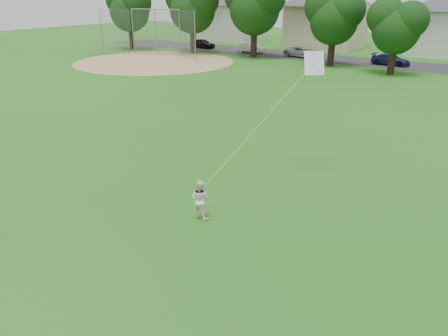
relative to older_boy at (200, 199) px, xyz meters
The scene contains 9 objects.
ground 2.66m from the older_boy, 116.46° to the right, with size 160.00×160.00×0.00m, color #235E15.
street 39.73m from the older_boy, 91.64° to the left, with size 90.00×7.00×0.01m, color #2D2D30.
dirt_infield 37.39m from the older_boy, 136.55° to the left, with size 18.00×18.00×0.02m, color #9E7F51.
older_boy is the anchor object (origin of this frame).
kite 3.79m from the older_boy, 78.98° to the left, with size 1.14×3.53×7.23m.
baseball_backstop 42.68m from the older_boy, 136.19° to the left, with size 11.88×4.88×5.41m.
tree_row 34.61m from the older_boy, 89.57° to the left, with size 81.62×9.28×9.71m.
parked_cars 38.72m from the older_boy, 91.29° to the left, with size 63.20×2.36×1.27m.
house_row 49.92m from the older_boy, 92.01° to the left, with size 77.23×14.03×10.18m.
Camera 1 is at (9.83, -8.40, 7.52)m, focal length 35.00 mm.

